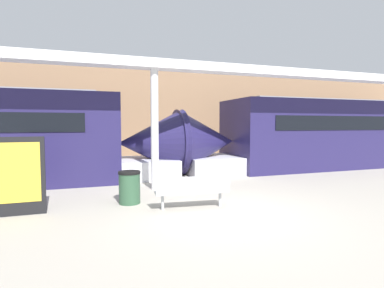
{
  "coord_description": "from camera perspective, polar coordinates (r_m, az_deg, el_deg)",
  "views": [
    {
      "loc": [
        -2.91,
        -6.13,
        2.03
      ],
      "look_at": [
        0.19,
        2.99,
        1.4
      ],
      "focal_mm": 28.0,
      "sensor_mm": 36.0,
      "label": 1
    }
  ],
  "objects": [
    {
      "name": "station_wall",
      "position": [
        16.72,
        -8.77,
        5.31
      ],
      "size": [
        56.0,
        0.2,
        5.0
      ],
      "primitive_type": "cube",
      "color": "#937051",
      "rests_on": "ground_plane"
    },
    {
      "name": "trash_bin",
      "position": [
        7.93,
        -11.82,
        -8.06
      ],
      "size": [
        0.57,
        0.57,
        0.83
      ],
      "color": "#2D5138",
      "rests_on": "ground_plane"
    },
    {
      "name": "bench_near",
      "position": [
        7.24,
        0.12,
        -8.63
      ],
      "size": [
        1.82,
        0.63,
        0.81
      ],
      "rotation": [
        0.0,
        0.0,
        -0.11
      ],
      "color": "#ADB2B7",
      "rests_on": "ground_plane"
    },
    {
      "name": "train_left",
      "position": [
        16.71,
        27.44,
        1.57
      ],
      "size": [
        17.43,
        2.93,
        3.2
      ],
      "color": "#231E4C",
      "rests_on": "ground_plane"
    },
    {
      "name": "ground_plane",
      "position": [
        7.08,
        6.55,
        -12.95
      ],
      "size": [
        60.0,
        60.0,
        0.0
      ],
      "primitive_type": "plane",
      "color": "#A8A093"
    },
    {
      "name": "poster_board",
      "position": [
        7.71,
        -30.7,
        -5.29
      ],
      "size": [
        1.23,
        0.07,
        1.76
      ],
      "color": "black",
      "rests_on": "ground_plane"
    },
    {
      "name": "canopy_beam",
      "position": [
        9.54,
        -7.23,
        14.84
      ],
      "size": [
        28.0,
        0.6,
        0.28
      ],
      "primitive_type": "cube",
      "color": "silver",
      "rests_on": "support_column_near"
    },
    {
      "name": "support_column_near",
      "position": [
        9.36,
        -7.12,
        2.71
      ],
      "size": [
        0.24,
        0.24,
        3.73
      ],
      "primitive_type": "cylinder",
      "color": "silver",
      "rests_on": "ground_plane"
    }
  ]
}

